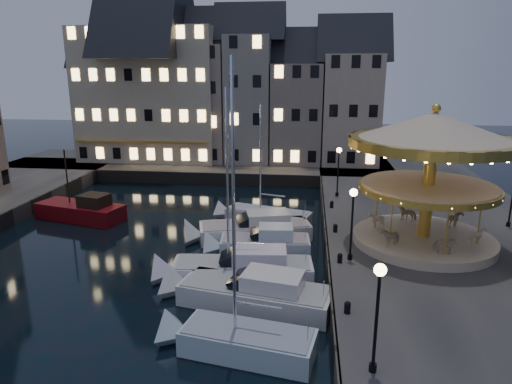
# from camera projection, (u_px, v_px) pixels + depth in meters

# --- Properties ---
(ground) EXTENTS (160.00, 160.00, 0.00)m
(ground) POSITION_uv_depth(u_px,v_px,m) (223.00, 281.00, 26.14)
(ground) COLOR black
(ground) RESTS_ON ground
(quay_east) EXTENTS (16.00, 56.00, 1.30)m
(quay_east) POSITION_uv_depth(u_px,v_px,m) (447.00, 243.00, 30.15)
(quay_east) COLOR #474442
(quay_east) RESTS_ON ground
(quay_north) EXTENTS (44.00, 12.00, 1.30)m
(quay_north) POSITION_uv_depth(u_px,v_px,m) (200.00, 167.00, 53.71)
(quay_north) COLOR #474442
(quay_north) RESTS_ON ground
(quaywall_e) EXTENTS (0.15, 44.00, 1.30)m
(quaywall_e) POSITION_uv_depth(u_px,v_px,m) (325.00, 238.00, 31.05)
(quaywall_e) COLOR #47423A
(quaywall_e) RESTS_ON ground
(quaywall_n) EXTENTS (48.00, 0.15, 1.30)m
(quaywall_n) POSITION_uv_depth(u_px,v_px,m) (205.00, 179.00, 47.73)
(quaywall_n) COLOR #47423A
(quaywall_n) RESTS_ON ground
(streetlamp_a) EXTENTS (0.44, 0.44, 4.17)m
(streetlamp_a) POSITION_uv_depth(u_px,v_px,m) (378.00, 303.00, 15.65)
(streetlamp_a) COLOR black
(streetlamp_a) RESTS_ON quay_east
(streetlamp_b) EXTENTS (0.44, 0.44, 4.17)m
(streetlamp_b) POSITION_uv_depth(u_px,v_px,m) (352.00, 214.00, 25.24)
(streetlamp_b) COLOR black
(streetlamp_b) RESTS_ON quay_east
(streetlamp_c) EXTENTS (0.44, 0.44, 4.17)m
(streetlamp_c) POSITION_uv_depth(u_px,v_px,m) (338.00, 165.00, 38.18)
(streetlamp_c) COLOR black
(streetlamp_c) RESTS_ON quay_east
(bollard_a) EXTENTS (0.30, 0.30, 0.57)m
(bollard_a) POSITION_uv_depth(u_px,v_px,m) (347.00, 307.00, 20.19)
(bollard_a) COLOR black
(bollard_a) RESTS_ON quay_east
(bollard_b) EXTENTS (0.30, 0.30, 0.57)m
(bollard_b) POSITION_uv_depth(u_px,v_px,m) (340.00, 257.00, 25.46)
(bollard_b) COLOR black
(bollard_b) RESTS_ON quay_east
(bollard_c) EXTENTS (0.30, 0.30, 0.57)m
(bollard_c) POSITION_uv_depth(u_px,v_px,m) (335.00, 228.00, 30.25)
(bollard_c) COLOR black
(bollard_c) RESTS_ON quay_east
(bollard_d) EXTENTS (0.30, 0.30, 0.57)m
(bollard_d) POSITION_uv_depth(u_px,v_px,m) (332.00, 204.00, 35.53)
(bollard_d) COLOR black
(bollard_d) RESTS_ON quay_east
(townhouse_na) EXTENTS (5.50, 8.00, 12.80)m
(townhouse_na) POSITION_uv_depth(u_px,v_px,m) (109.00, 103.00, 55.05)
(townhouse_na) COLOR #989069
(townhouse_na) RESTS_ON quay_north
(townhouse_nb) EXTENTS (6.16, 8.00, 13.80)m
(townhouse_nb) POSITION_uv_depth(u_px,v_px,m) (152.00, 99.00, 54.31)
(townhouse_nb) COLOR slate
(townhouse_nb) RESTS_ON quay_north
(townhouse_nc) EXTENTS (6.82, 8.00, 14.80)m
(townhouse_nc) POSITION_uv_depth(u_px,v_px,m) (202.00, 95.00, 53.50)
(townhouse_nc) COLOR gray
(townhouse_nc) RESTS_ON quay_north
(townhouse_nd) EXTENTS (5.50, 8.00, 15.80)m
(townhouse_nd) POSITION_uv_depth(u_px,v_px,m) (250.00, 91.00, 52.73)
(townhouse_nd) COLOR gray
(townhouse_nd) RESTS_ON quay_north
(townhouse_ne) EXTENTS (6.16, 8.00, 12.80)m
(townhouse_ne) POSITION_uv_depth(u_px,v_px,m) (297.00, 105.00, 52.51)
(townhouse_ne) COLOR gray
(townhouse_ne) RESTS_ON quay_north
(townhouse_nf) EXTENTS (6.82, 8.00, 13.80)m
(townhouse_nf) POSITION_uv_depth(u_px,v_px,m) (351.00, 101.00, 51.70)
(townhouse_nf) COLOR tan
(townhouse_nf) RESTS_ON quay_north
(hotel_corner) EXTENTS (17.60, 9.00, 16.80)m
(hotel_corner) POSITION_uv_depth(u_px,v_px,m) (152.00, 86.00, 53.91)
(hotel_corner) COLOR beige
(hotel_corner) RESTS_ON quay_north
(motorboat_a) EXTENTS (6.80, 3.26, 11.20)m
(motorboat_a) POSITION_uv_depth(u_px,v_px,m) (235.00, 341.00, 19.50)
(motorboat_a) COLOR silver
(motorboat_a) RESTS_ON ground
(motorboat_b) EXTENTS (8.90, 4.18, 2.15)m
(motorboat_b) POSITION_uv_depth(u_px,v_px,m) (248.00, 293.00, 23.42)
(motorboat_b) COLOR silver
(motorboat_b) RESTS_ON ground
(motorboat_c) EXTENTS (9.09, 3.13, 12.02)m
(motorboat_c) POSITION_uv_depth(u_px,v_px,m) (236.00, 269.00, 26.12)
(motorboat_c) COLOR silver
(motorboat_c) RESTS_ON ground
(motorboat_d) EXTENTS (6.90, 2.72, 2.15)m
(motorboat_d) POSITION_uv_depth(u_px,v_px,m) (259.00, 245.00, 29.87)
(motorboat_d) COLOR silver
(motorboat_d) RESTS_ON ground
(motorboat_e) EXTENTS (8.93, 4.70, 2.15)m
(motorboat_e) POSITION_uv_depth(u_px,v_px,m) (249.00, 230.00, 32.56)
(motorboat_e) COLOR silver
(motorboat_e) RESTS_ON ground
(motorboat_f) EXTENTS (7.68, 3.90, 10.24)m
(motorboat_f) POSITION_uv_depth(u_px,v_px,m) (261.00, 216.00, 35.95)
(motorboat_f) COLOR silver
(motorboat_f) RESTS_ON ground
(red_fishing_boat) EXTENTS (7.60, 4.22, 5.86)m
(red_fishing_boat) POSITION_uv_depth(u_px,v_px,m) (82.00, 211.00, 36.68)
(red_fishing_boat) COLOR #63080D
(red_fishing_boat) RESTS_ON ground
(carousel) EXTENTS (9.78, 9.78, 8.56)m
(carousel) POSITION_uv_depth(u_px,v_px,m) (432.00, 154.00, 26.84)
(carousel) COLOR #CCB38F
(carousel) RESTS_ON quay_east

